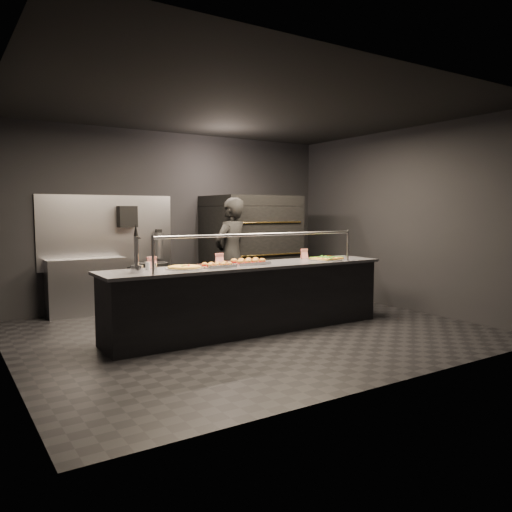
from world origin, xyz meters
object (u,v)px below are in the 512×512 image
object	(u,v)px
towel_dispenser	(127,217)
pizza_oven	(251,249)
service_counter	(250,298)
worker	(231,256)
slider_tray_b	(248,262)
round_pizza	(185,267)
fire_extinguisher	(159,245)
beer_tap	(137,259)
square_pizza	(326,259)
trash_bin	(154,287)
prep_shelf	(87,287)
slider_tray_a	(217,265)

from	to	relation	value
towel_dispenser	pizza_oven	bearing A→B (deg)	-13.14
service_counter	worker	distance (m)	1.39
slider_tray_b	round_pizza	bearing A→B (deg)	-179.49
fire_extinguisher	worker	xyz separation A→B (m)	(0.76, -1.16, -0.13)
round_pizza	slider_tray_b	size ratio (longest dim) A/B	0.91
service_counter	slider_tray_b	world-z (taller)	service_counter
towel_dispenser	worker	bearing A→B (deg)	-41.15
towel_dispenser	beer_tap	size ratio (longest dim) A/B	0.60
square_pizza	trash_bin	world-z (taller)	square_pizza
worker	trash_bin	bearing A→B (deg)	-59.83
prep_shelf	worker	xyz separation A→B (m)	(2.01, -1.08, 0.48)
beer_tap	trash_bin	world-z (taller)	beer_tap
towel_dispenser	fire_extinguisher	xyz separation A→B (m)	(0.55, 0.01, -0.49)
service_counter	trash_bin	distance (m)	2.14
pizza_oven	round_pizza	distance (m)	2.84
fire_extinguisher	slider_tray_a	size ratio (longest dim) A/B	1.09
fire_extinguisher	round_pizza	world-z (taller)	fire_extinguisher
service_counter	slider_tray_b	size ratio (longest dim) A/B	7.68
fire_extinguisher	worker	bearing A→B (deg)	-56.58
service_counter	slider_tray_b	bearing A→B (deg)	90.32
round_pizza	trash_bin	distance (m)	2.12
pizza_oven	round_pizza	size ratio (longest dim) A/B	3.93
square_pizza	worker	size ratio (longest dim) A/B	0.27
pizza_oven	beer_tap	bearing A→B (deg)	-145.38
pizza_oven	round_pizza	xyz separation A→B (m)	(-2.15, -1.85, -0.03)
slider_tray_b	service_counter	bearing A→B (deg)	-89.68
towel_dispenser	square_pizza	size ratio (longest dim) A/B	0.70
pizza_oven	slider_tray_a	world-z (taller)	pizza_oven
beer_tap	slider_tray_a	world-z (taller)	beer_tap
fire_extinguisher	slider_tray_b	world-z (taller)	fire_extinguisher
round_pizza	beer_tap	bearing A→B (deg)	-173.13
service_counter	slider_tray_a	world-z (taller)	service_counter
prep_shelf	trash_bin	size ratio (longest dim) A/B	1.50
service_counter	slider_tray_b	xyz separation A→B (m)	(-0.00, 0.05, 0.49)
slider_tray_b	pizza_oven	bearing A→B (deg)	56.97
prep_shelf	round_pizza	bearing A→B (deg)	-74.05
towel_dispenser	round_pizza	bearing A→B (deg)	-91.22
slider_tray_b	square_pizza	xyz separation A→B (m)	(1.30, -0.11, -0.01)
square_pizza	worker	bearing A→B (deg)	124.29
prep_shelf	trash_bin	world-z (taller)	prep_shelf
prep_shelf	square_pizza	bearing A→B (deg)	-39.35
prep_shelf	towel_dispenser	xyz separation A→B (m)	(0.70, 0.07, 1.10)
beer_tap	round_pizza	xyz separation A→B (m)	(0.65, 0.08, -0.15)
slider_tray_a	slider_tray_b	bearing A→B (deg)	10.41
round_pizza	slider_tray_b	world-z (taller)	slider_tray_b
pizza_oven	square_pizza	world-z (taller)	pizza_oven
round_pizza	square_pizza	distance (m)	2.25
fire_extinguisher	slider_tray_b	bearing A→B (deg)	-81.52
pizza_oven	slider_tray_a	distance (m)	2.60
service_counter	pizza_oven	size ratio (longest dim) A/B	2.15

